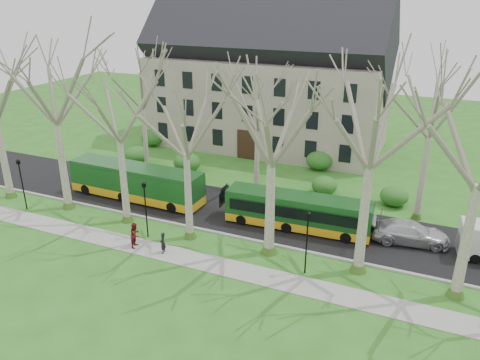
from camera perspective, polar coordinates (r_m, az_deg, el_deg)
name	(u,v)px	position (r m, az deg, el deg)	size (l,w,h in m)	color
ground	(227,247)	(33.61, -1.58, -8.15)	(120.00, 120.00, 0.00)	#2F651D
sidewalk	(211,264)	(31.68, -3.52, -10.17)	(70.00, 2.00, 0.06)	gray
road	(256,215)	(38.05, 1.92, -4.29)	(80.00, 8.00, 0.06)	black
curb	(236,237)	(34.76, -0.53, -6.91)	(80.00, 0.25, 0.14)	#A5A39E
building	(268,75)	(54.27, 3.40, 12.62)	(26.50, 12.20, 16.00)	gray
tree_row_verge	(228,152)	(30.95, -1.48, 3.39)	(49.00, 7.00, 14.00)	gray
tree_row_far	(266,125)	(41.20, 3.14, 6.66)	(33.00, 7.00, 12.00)	gray
lamp_row	(220,220)	(31.59, -2.39, -4.94)	(36.22, 0.22, 4.30)	black
hedges	(244,163)	(46.54, 0.47, 2.06)	(30.60, 8.60, 2.00)	#195821
bus_lead	(136,182)	(41.36, -12.56, -0.23)	(12.31, 2.57, 3.08)	#154B1A
bus_follow	(298,211)	(35.71, 7.05, -3.80)	(10.98, 2.29, 2.74)	#154B1A
sedan	(410,233)	(35.80, 20.00, -6.04)	(2.21, 5.45, 1.58)	silver
pedestrian_a	(163,243)	(32.86, -9.39, -7.56)	(0.56, 0.37, 1.54)	black
pedestrian_b	(135,235)	(33.91, -12.63, -6.53)	(0.90, 0.70, 1.85)	#5C1517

